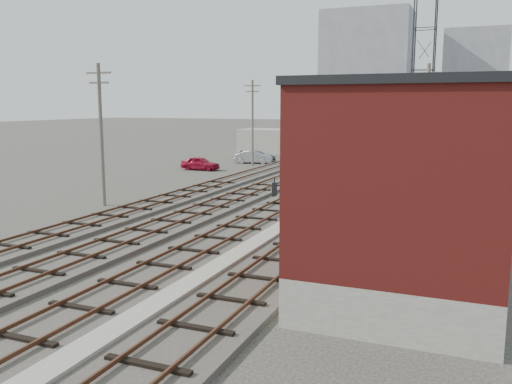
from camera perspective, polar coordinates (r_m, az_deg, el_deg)
The scene contains 23 objects.
ground at distance 69.10m, azimuth 14.15°, elevation 3.56°, with size 320.00×320.00×0.00m, color #282621.
track_right at distance 48.08m, azimuth 13.55°, elevation 1.35°, with size 3.20×90.00×0.39m.
track_mid_right at distance 48.83m, azimuth 8.90°, elevation 1.61°, with size 3.20×90.00×0.39m.
track_mid_left at distance 49.88m, azimuth 4.43°, elevation 1.85°, with size 3.20×90.00×0.39m.
track_left at distance 51.23m, azimuth 0.16°, elevation 2.08°, with size 3.20×90.00×0.39m.
platform_curb at distance 24.73m, azimuth -0.05°, elevation -5.62°, with size 0.90×28.00×0.26m, color gray.
brick_building at distance 20.43m, azimuth 16.21°, elevation 0.88°, with size 6.54×12.20×7.22m.
lattice_tower at distance 43.34m, azimuth 17.08°, elevation 10.18°, with size 1.60×1.60×15.00m.
utility_pole_left_a at distance 35.78m, azimuth -15.99°, elevation 6.19°, with size 1.80×0.24×9.00m.
utility_pole_left_b at distance 57.55m, azimuth -0.37°, elevation 7.54°, with size 1.80×0.24×9.00m.
utility_pole_left_c at distance 81.20m, azimuth 6.47°, elevation 7.97°, with size 1.80×0.24×9.00m.
utility_pole_right_a at distance 36.30m, azimuth 17.44°, elevation 6.16°, with size 1.80×0.24×9.00m.
utility_pole_right_b at distance 66.23m, azimuth 19.68°, elevation 7.23°, with size 1.80×0.24×9.00m.
apartment_left at distance 146.01m, azimuth 11.52°, elevation 12.37°, with size 22.00×14.00×30.00m, color gray.
apartment_right at distance 158.28m, azimuth 22.00°, elevation 10.91°, with size 16.00×12.00×26.00m, color gray.
shed_left at distance 72.93m, azimuth 1.61°, elevation 5.37°, with size 8.00×5.00×3.20m, color gray.
shed_right at distance 78.26m, azimuth 21.82°, elevation 5.28°, with size 6.00×6.00×4.00m, color gray.
signal_mast at distance 18.72m, azimuth 3.48°, elevation -2.89°, with size 0.40×0.42×4.27m.
switch_stand at distance 37.85m, azimuth 1.95°, elevation 0.30°, with size 0.31×0.31×1.28m.
site_trailer at distance 55.41m, azimuth 8.80°, elevation 3.64°, with size 5.78×2.79×2.38m.
car_red at distance 54.20m, azimuth -5.89°, elevation 3.01°, with size 1.57×3.90×1.33m, color maroon.
car_silver at distance 60.20m, azimuth -0.29°, elevation 3.69°, with size 1.45×4.16×1.37m, color #A2A6AA.
car_grey at distance 62.27m, azimuth 0.17°, elevation 3.81°, with size 1.73×4.25×1.23m, color slate.
Camera 1 is at (9.54, -8.14, 6.45)m, focal length 38.00 mm.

